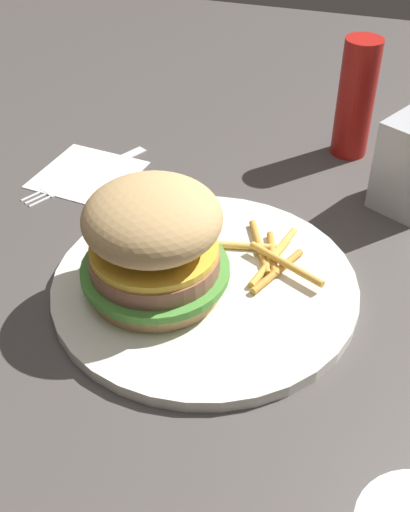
# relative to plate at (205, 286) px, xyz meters

# --- Properties ---
(ground_plane) EXTENTS (1.60, 1.60, 0.00)m
(ground_plane) POSITION_rel_plate_xyz_m (-0.01, 0.02, -0.01)
(ground_plane) COLOR #47423F
(plate) EXTENTS (0.29, 0.29, 0.01)m
(plate) POSITION_rel_plate_xyz_m (0.00, 0.00, 0.00)
(plate) COLOR silver
(plate) RESTS_ON ground_plane
(sandwich) EXTENTS (0.14, 0.14, 0.11)m
(sandwich) POSITION_rel_plate_xyz_m (0.02, -0.04, 0.06)
(sandwich) COLOR tan
(sandwich) RESTS_ON plate
(fries_pile) EXTENTS (0.11, 0.12, 0.01)m
(fries_pile) POSITION_rel_plate_xyz_m (-0.05, 0.05, 0.01)
(fries_pile) COLOR gold
(fries_pile) RESTS_ON plate
(napkin) EXTENTS (0.12, 0.12, 0.00)m
(napkin) POSITION_rel_plate_xyz_m (-0.16, -0.19, -0.01)
(napkin) COLOR white
(napkin) RESTS_ON ground_plane
(fork) EXTENTS (0.16, 0.10, 0.00)m
(fork) POSITION_rel_plate_xyz_m (-0.15, -0.20, -0.00)
(fork) COLOR silver
(fork) RESTS_ON napkin
(ketchup_bottle) EXTENTS (0.04, 0.04, 0.14)m
(ketchup_bottle) POSITION_rel_plate_xyz_m (-0.30, 0.09, 0.07)
(ketchup_bottle) COLOR #B21914
(ketchup_bottle) RESTS_ON ground_plane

